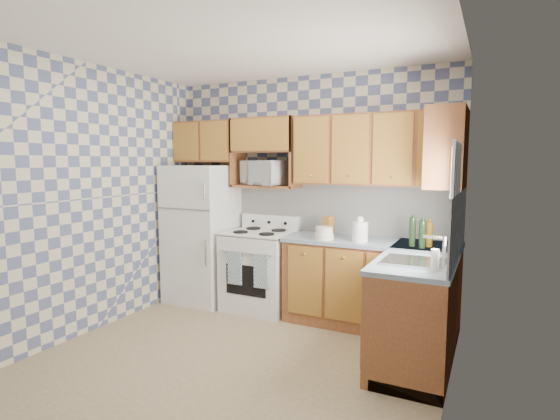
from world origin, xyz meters
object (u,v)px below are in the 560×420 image
at_px(stove_body, 260,271).
at_px(microwave, 265,173).
at_px(refrigerator, 202,234).
at_px(electric_kettle, 360,232).

bearing_deg(stove_body, microwave, 93.68).
bearing_deg(refrigerator, electric_kettle, -2.54).
relative_size(stove_body, microwave, 1.72).
xyz_separation_m(refrigerator, electric_kettle, (2.02, -0.09, 0.18)).
bearing_deg(stove_body, electric_kettle, -5.37).
bearing_deg(stove_body, refrigerator, -178.22).
relative_size(refrigerator, microwave, 3.20).
distance_m(microwave, electric_kettle, 1.38).
height_order(stove_body, electric_kettle, electric_kettle).
height_order(refrigerator, electric_kettle, refrigerator).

